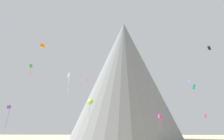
{
  "coord_description": "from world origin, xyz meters",
  "views": [
    {
      "loc": [
        5.54,
        -27.27,
        3.71
      ],
      "look_at": [
        -0.83,
        33.58,
        21.19
      ],
      "focal_mm": 34.34,
      "sensor_mm": 36.0,
      "label": 1
    }
  ],
  "objects_px": {
    "kite_violet_low": "(8,111)",
    "kite_rainbow_low": "(205,116)",
    "kite_black_mid": "(209,48)",
    "kite_green_mid": "(31,68)",
    "kite_blue_mid": "(189,81)",
    "kite_red_mid": "(87,81)",
    "kite_magenta_low": "(160,117)",
    "kite_teal_mid": "(194,87)",
    "kite_white_mid": "(68,79)",
    "rock_massif": "(126,81)",
    "kite_lime_low": "(90,102)",
    "kite_orange_high": "(42,46)"
  },
  "relations": [
    {
      "from": "kite_magenta_low",
      "to": "kite_rainbow_low",
      "type": "xyz_separation_m",
      "value": [
        14.14,
        -1.09,
        0.11
      ]
    },
    {
      "from": "kite_violet_low",
      "to": "kite_rainbow_low",
      "type": "height_order",
      "value": "kite_violet_low"
    },
    {
      "from": "kite_white_mid",
      "to": "kite_orange_high",
      "type": "distance_m",
      "value": 11.96
    },
    {
      "from": "rock_massif",
      "to": "kite_lime_low",
      "type": "xyz_separation_m",
      "value": [
        -10.24,
        -40.72,
        -15.6
      ]
    },
    {
      "from": "kite_teal_mid",
      "to": "kite_violet_low",
      "type": "bearing_deg",
      "value": -140.33
    },
    {
      "from": "kite_white_mid",
      "to": "kite_black_mid",
      "type": "relative_size",
      "value": 4.6
    },
    {
      "from": "kite_red_mid",
      "to": "kite_lime_low",
      "type": "xyz_separation_m",
      "value": [
        5.27,
        -18.02,
        -11.05
      ]
    },
    {
      "from": "kite_black_mid",
      "to": "kite_orange_high",
      "type": "height_order",
      "value": "kite_orange_high"
    },
    {
      "from": "kite_red_mid",
      "to": "kite_rainbow_low",
      "type": "xyz_separation_m",
      "value": [
        41.7,
        -12.27,
        -15.4
      ]
    },
    {
      "from": "kite_violet_low",
      "to": "kite_teal_mid",
      "type": "xyz_separation_m",
      "value": [
        48.26,
        19.45,
        8.84
      ]
    },
    {
      "from": "kite_red_mid",
      "to": "kite_green_mid",
      "type": "height_order",
      "value": "kite_red_mid"
    },
    {
      "from": "kite_green_mid",
      "to": "kite_lime_low",
      "type": "bearing_deg",
      "value": -130.76
    },
    {
      "from": "kite_orange_high",
      "to": "kite_rainbow_low",
      "type": "bearing_deg",
      "value": 105.4
    },
    {
      "from": "kite_rainbow_low",
      "to": "kite_white_mid",
      "type": "bearing_deg",
      "value": -62.35
    },
    {
      "from": "kite_violet_low",
      "to": "kite_red_mid",
      "type": "distance_m",
      "value": 41.05
    },
    {
      "from": "kite_white_mid",
      "to": "kite_teal_mid",
      "type": "height_order",
      "value": "kite_white_mid"
    },
    {
      "from": "kite_red_mid",
      "to": "kite_magenta_low",
      "type": "xyz_separation_m",
      "value": [
        27.57,
        -11.18,
        -15.51
      ]
    },
    {
      "from": "rock_massif",
      "to": "kite_white_mid",
      "type": "height_order",
      "value": "rock_massif"
    },
    {
      "from": "kite_black_mid",
      "to": "kite_green_mid",
      "type": "xyz_separation_m",
      "value": [
        -45.7,
        -9.22,
        -6.89
      ]
    },
    {
      "from": "kite_violet_low",
      "to": "kite_red_mid",
      "type": "height_order",
      "value": "kite_red_mid"
    },
    {
      "from": "kite_black_mid",
      "to": "kite_blue_mid",
      "type": "height_order",
      "value": "kite_black_mid"
    },
    {
      "from": "kite_violet_low",
      "to": "kite_blue_mid",
      "type": "bearing_deg",
      "value": 65.28
    },
    {
      "from": "kite_white_mid",
      "to": "kite_magenta_low",
      "type": "height_order",
      "value": "kite_white_mid"
    },
    {
      "from": "kite_violet_low",
      "to": "kite_rainbow_low",
      "type": "xyz_separation_m",
      "value": [
        52.08,
        24.28,
        0.15
      ]
    },
    {
      "from": "kite_magenta_low",
      "to": "kite_white_mid",
      "type": "bearing_deg",
      "value": -90.33
    },
    {
      "from": "kite_black_mid",
      "to": "kite_green_mid",
      "type": "bearing_deg",
      "value": 50.35
    },
    {
      "from": "kite_magenta_low",
      "to": "kite_green_mid",
      "type": "relative_size",
      "value": 1.47
    },
    {
      "from": "kite_black_mid",
      "to": "kite_blue_mid",
      "type": "distance_m",
      "value": 24.07
    },
    {
      "from": "kite_violet_low",
      "to": "kite_green_mid",
      "type": "xyz_separation_m",
      "value": [
        4.68,
        -0.64,
        10.46
      ]
    },
    {
      "from": "rock_massif",
      "to": "kite_teal_mid",
      "type": "bearing_deg",
      "value": -60.65
    },
    {
      "from": "kite_black_mid",
      "to": "kite_green_mid",
      "type": "distance_m",
      "value": 47.13
    },
    {
      "from": "kite_white_mid",
      "to": "kite_red_mid",
      "type": "height_order",
      "value": "kite_red_mid"
    },
    {
      "from": "kite_rainbow_low",
      "to": "kite_blue_mid",
      "type": "bearing_deg",
      "value": -155.68
    },
    {
      "from": "kite_blue_mid",
      "to": "kite_rainbow_low",
      "type": "bearing_deg",
      "value": 20.78
    },
    {
      "from": "kite_magenta_low",
      "to": "kite_teal_mid",
      "type": "relative_size",
      "value": 3.28
    },
    {
      "from": "kite_rainbow_low",
      "to": "kite_green_mid",
      "type": "bearing_deg",
      "value": -51.39
    },
    {
      "from": "rock_massif",
      "to": "kite_black_mid",
      "type": "xyz_separation_m",
      "value": [
        24.5,
        -50.66,
        -2.76
      ]
    },
    {
      "from": "kite_rainbow_low",
      "to": "kite_blue_mid",
      "type": "height_order",
      "value": "kite_blue_mid"
    },
    {
      "from": "kite_violet_low",
      "to": "kite_green_mid",
      "type": "relative_size",
      "value": 1.49
    },
    {
      "from": "kite_red_mid",
      "to": "kite_rainbow_low",
      "type": "distance_m",
      "value": 46.12
    },
    {
      "from": "kite_magenta_low",
      "to": "kite_orange_high",
      "type": "bearing_deg",
      "value": -86.56
    },
    {
      "from": "kite_red_mid",
      "to": "kite_black_mid",
      "type": "relative_size",
      "value": 4.0
    },
    {
      "from": "kite_black_mid",
      "to": "kite_teal_mid",
      "type": "height_order",
      "value": "kite_black_mid"
    },
    {
      "from": "kite_white_mid",
      "to": "kite_green_mid",
      "type": "distance_m",
      "value": 13.59
    },
    {
      "from": "kite_blue_mid",
      "to": "kite_violet_low",
      "type": "bearing_deg",
      "value": -49.85
    },
    {
      "from": "kite_black_mid",
      "to": "kite_blue_mid",
      "type": "relative_size",
      "value": 1.5
    },
    {
      "from": "kite_red_mid",
      "to": "kite_blue_mid",
      "type": "xyz_separation_m",
      "value": [
        39.78,
        -4.22,
        -2.13
      ]
    },
    {
      "from": "kite_red_mid",
      "to": "kite_violet_low",
      "type": "bearing_deg",
      "value": 171.1
    },
    {
      "from": "kite_blue_mid",
      "to": "kite_green_mid",
      "type": "bearing_deg",
      "value": -46.72
    },
    {
      "from": "kite_rainbow_low",
      "to": "kite_magenta_low",
      "type": "bearing_deg",
      "value": -83.54
    }
  ]
}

